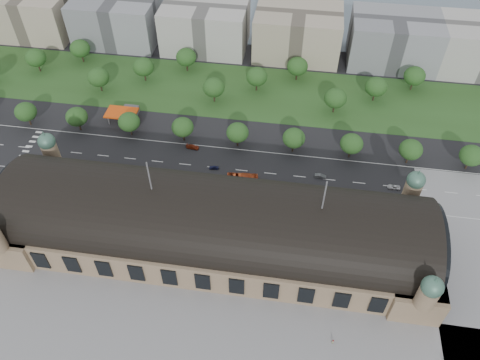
# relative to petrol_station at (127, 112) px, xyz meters

# --- Properties ---
(ground) EXTENTS (900.00, 900.00, 0.00)m
(ground) POSITION_rel_petrol_station_xyz_m (53.91, -65.28, -2.95)
(ground) COLOR black
(ground) RESTS_ON ground
(station) EXTENTS (150.00, 48.40, 44.30)m
(station) POSITION_rel_petrol_station_xyz_m (53.91, -65.28, 7.33)
(station) COLOR #8F7759
(station) RESTS_ON ground
(road_slab) EXTENTS (260.00, 26.00, 0.10)m
(road_slab) POSITION_rel_petrol_station_xyz_m (33.91, -27.28, -2.95)
(road_slab) COLOR black
(road_slab) RESTS_ON ground
(grass_belt) EXTENTS (300.00, 45.00, 0.10)m
(grass_belt) POSITION_rel_petrol_station_xyz_m (38.91, 27.72, -2.95)
(grass_belt) COLOR #2A4D1F
(grass_belt) RESTS_ON ground
(petrol_station) EXTENTS (14.00, 13.00, 5.05)m
(petrol_station) POSITION_rel_petrol_station_xyz_m (0.00, 0.00, 0.00)
(petrol_station) COLOR #E44A0D
(petrol_station) RESTS_ON ground
(office_1) EXTENTS (45.00, 32.00, 24.00)m
(office_1) POSITION_rel_petrol_station_xyz_m (-76.09, 67.72, 9.05)
(office_1) COLOR #B1A28B
(office_1) RESTS_ON ground
(office_2) EXTENTS (45.00, 32.00, 24.00)m
(office_2) POSITION_rel_petrol_station_xyz_m (-26.09, 67.72, 9.05)
(office_2) COLOR gray
(office_2) RESTS_ON ground
(office_3) EXTENTS (45.00, 32.00, 24.00)m
(office_3) POSITION_rel_petrol_station_xyz_m (23.91, 67.72, 9.05)
(office_3) COLOR #B3B0AA
(office_3) RESTS_ON ground
(office_4) EXTENTS (45.00, 32.00, 24.00)m
(office_4) POSITION_rel_petrol_station_xyz_m (73.91, 67.72, 9.05)
(office_4) COLOR #B1A28B
(office_4) RESTS_ON ground
(office_5) EXTENTS (45.00, 32.00, 24.00)m
(office_5) POSITION_rel_petrol_station_xyz_m (123.91, 67.72, 9.05)
(office_5) COLOR gray
(office_5) RESTS_ON ground
(tree_row_1) EXTENTS (9.60, 9.60, 11.52)m
(tree_row_1) POSITION_rel_petrol_station_xyz_m (-42.09, -12.28, 4.48)
(tree_row_1) COLOR #2D2116
(tree_row_1) RESTS_ON ground
(tree_row_2) EXTENTS (9.60, 9.60, 11.52)m
(tree_row_2) POSITION_rel_petrol_station_xyz_m (-18.09, -12.28, 4.48)
(tree_row_2) COLOR #2D2116
(tree_row_2) RESTS_ON ground
(tree_row_3) EXTENTS (9.60, 9.60, 11.52)m
(tree_row_3) POSITION_rel_petrol_station_xyz_m (5.91, -12.28, 4.48)
(tree_row_3) COLOR #2D2116
(tree_row_3) RESTS_ON ground
(tree_row_4) EXTENTS (9.60, 9.60, 11.52)m
(tree_row_4) POSITION_rel_petrol_station_xyz_m (29.91, -12.28, 4.48)
(tree_row_4) COLOR #2D2116
(tree_row_4) RESTS_ON ground
(tree_row_5) EXTENTS (9.60, 9.60, 11.52)m
(tree_row_5) POSITION_rel_petrol_station_xyz_m (53.91, -12.28, 4.48)
(tree_row_5) COLOR #2D2116
(tree_row_5) RESTS_ON ground
(tree_row_6) EXTENTS (9.60, 9.60, 11.52)m
(tree_row_6) POSITION_rel_petrol_station_xyz_m (77.91, -12.28, 4.48)
(tree_row_6) COLOR #2D2116
(tree_row_6) RESTS_ON ground
(tree_row_7) EXTENTS (9.60, 9.60, 11.52)m
(tree_row_7) POSITION_rel_petrol_station_xyz_m (101.91, -12.28, 4.48)
(tree_row_7) COLOR #2D2116
(tree_row_7) RESTS_ON ground
(tree_row_8) EXTENTS (9.60, 9.60, 11.52)m
(tree_row_8) POSITION_rel_petrol_station_xyz_m (125.91, -12.28, 4.48)
(tree_row_8) COLOR #2D2116
(tree_row_8) RESTS_ON ground
(tree_row_9) EXTENTS (9.60, 9.60, 11.52)m
(tree_row_9) POSITION_rel_petrol_station_xyz_m (149.91, -12.28, 4.48)
(tree_row_9) COLOR #2D2116
(tree_row_9) RESTS_ON ground
(tree_belt_1) EXTENTS (10.40, 10.40, 12.48)m
(tree_belt_1) POSITION_rel_petrol_station_xyz_m (-57.09, 29.72, 5.10)
(tree_belt_1) COLOR #2D2116
(tree_belt_1) RESTS_ON ground
(tree_belt_2) EXTENTS (10.40, 10.40, 12.48)m
(tree_belt_2) POSITION_rel_petrol_station_xyz_m (-38.09, 41.72, 5.10)
(tree_belt_2) COLOR #2D2116
(tree_belt_2) RESTS_ON ground
(tree_belt_3) EXTENTS (10.40, 10.40, 12.48)m
(tree_belt_3) POSITION_rel_petrol_station_xyz_m (-19.09, 17.72, 5.10)
(tree_belt_3) COLOR #2D2116
(tree_belt_3) RESTS_ON ground
(tree_belt_4) EXTENTS (10.40, 10.40, 12.48)m
(tree_belt_4) POSITION_rel_petrol_station_xyz_m (-0.09, 29.72, 5.10)
(tree_belt_4) COLOR #2D2116
(tree_belt_4) RESTS_ON ground
(tree_belt_5) EXTENTS (10.40, 10.40, 12.48)m
(tree_belt_5) POSITION_rel_petrol_station_xyz_m (18.91, 41.72, 5.10)
(tree_belt_5) COLOR #2D2116
(tree_belt_5) RESTS_ON ground
(tree_belt_6) EXTENTS (10.40, 10.40, 12.48)m
(tree_belt_6) POSITION_rel_petrol_station_xyz_m (37.91, 17.72, 5.10)
(tree_belt_6) COLOR #2D2116
(tree_belt_6) RESTS_ON ground
(tree_belt_7) EXTENTS (10.40, 10.40, 12.48)m
(tree_belt_7) POSITION_rel_petrol_station_xyz_m (56.91, 29.72, 5.10)
(tree_belt_7) COLOR #2D2116
(tree_belt_7) RESTS_ON ground
(tree_belt_8) EXTENTS (10.40, 10.40, 12.48)m
(tree_belt_8) POSITION_rel_petrol_station_xyz_m (75.91, 41.72, 5.10)
(tree_belt_8) COLOR #2D2116
(tree_belt_8) RESTS_ON ground
(tree_belt_9) EXTENTS (10.40, 10.40, 12.48)m
(tree_belt_9) POSITION_rel_petrol_station_xyz_m (94.91, 17.72, 5.10)
(tree_belt_9) COLOR #2D2116
(tree_belt_9) RESTS_ON ground
(tree_belt_10) EXTENTS (10.40, 10.40, 12.48)m
(tree_belt_10) POSITION_rel_petrol_station_xyz_m (113.91, 29.72, 5.10)
(tree_belt_10) COLOR #2D2116
(tree_belt_10) RESTS_ON ground
(tree_belt_11) EXTENTS (10.40, 10.40, 12.48)m
(tree_belt_11) POSITION_rel_petrol_station_xyz_m (132.91, 41.72, 5.10)
(tree_belt_11) COLOR #2D2116
(tree_belt_11) RESTS_ON ground
(traffic_car_3) EXTENTS (5.79, 2.78, 1.63)m
(traffic_car_3) POSITION_rel_petrol_station_xyz_m (34.85, -16.91, -2.14)
(traffic_car_3) COLOR maroon
(traffic_car_3) RESTS_ON ground
(traffic_car_4) EXTENTS (4.07, 1.94, 1.35)m
(traffic_car_4) POSITION_rel_petrol_station_xyz_m (46.38, -27.94, -2.28)
(traffic_car_4) COLOR #181B44
(traffic_car_4) RESTS_ON ground
(traffic_car_5) EXTENTS (4.78, 1.97, 1.54)m
(traffic_car_5) POSITION_rel_petrol_station_xyz_m (90.33, -26.45, -2.18)
(traffic_car_5) COLOR #54585C
(traffic_car_5) RESTS_ON ground
(traffic_car_6) EXTENTS (5.05, 2.44, 1.39)m
(traffic_car_6) POSITION_rel_petrol_station_xyz_m (119.46, -28.15, -2.26)
(traffic_car_6) COLOR silver
(traffic_car_6) RESTS_ON ground
(parked_car_0) EXTENTS (4.90, 3.64, 1.54)m
(parked_car_0) POSITION_rel_petrol_station_xyz_m (-26.09, -40.28, -2.18)
(parked_car_0) COLOR black
(parked_car_0) RESTS_ON ground
(parked_car_1) EXTENTS (5.28, 3.87, 1.33)m
(parked_car_1) POSITION_rel_petrol_station_xyz_m (-19.31, -41.72, -2.28)
(parked_car_1) COLOR maroon
(parked_car_1) RESTS_ON ground
(parked_car_2) EXTENTS (5.78, 5.27, 1.62)m
(parked_car_2) POSITION_rel_petrol_station_xyz_m (-8.44, -40.37, -2.14)
(parked_car_2) COLOR #181F43
(parked_car_2) RESTS_ON ground
(parked_car_3) EXTENTS (5.00, 3.92, 1.59)m
(parked_car_3) POSITION_rel_petrol_station_xyz_m (22.05, -40.28, -2.15)
(parked_car_3) COLOR slate
(parked_car_3) RESTS_ON ground
(parked_car_4) EXTENTS (4.15, 3.56, 1.35)m
(parked_car_4) POSITION_rel_petrol_station_xyz_m (4.12, -44.28, -2.28)
(parked_car_4) COLOR white
(parked_car_4) RESTS_ON ground
(parked_car_5) EXTENTS (6.01, 4.82, 1.52)m
(parked_car_5) POSITION_rel_petrol_station_xyz_m (20.07, -40.28, -2.19)
(parked_car_5) COLOR #9D9EA5
(parked_car_5) RESTS_ON ground
(parked_car_6) EXTENTS (5.13, 3.88, 1.38)m
(parked_car_6) POSITION_rel_petrol_station_xyz_m (25.57, -40.28, -2.26)
(parked_car_6) COLOR black
(parked_car_6) RESTS_ON ground
(bus_west) EXTENTS (12.97, 4.08, 3.55)m
(bus_west) POSITION_rel_petrol_station_xyz_m (59.11, -33.28, -1.17)
(bus_west) COLOR #CC4B20
(bus_west) RESTS_ON ground
(bus_mid) EXTENTS (11.68, 3.07, 3.23)m
(bus_mid) POSITION_rel_petrol_station_xyz_m (79.60, -38.28, -1.33)
(bus_mid) COLOR white
(bus_mid) RESTS_ON ground
(bus_east) EXTENTS (12.66, 3.40, 3.50)m
(bus_east) POSITION_rel_petrol_station_xyz_m (65.78, -35.56, -1.20)
(bus_east) COLOR silver
(bus_east) RESTS_ON ground
(pedestrian_0) EXTENTS (0.92, 0.60, 1.77)m
(pedestrian_0) POSITION_rel_petrol_station_xyz_m (96.20, -96.67, -2.07)
(pedestrian_0) COLOR gray
(pedestrian_0) RESTS_ON ground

